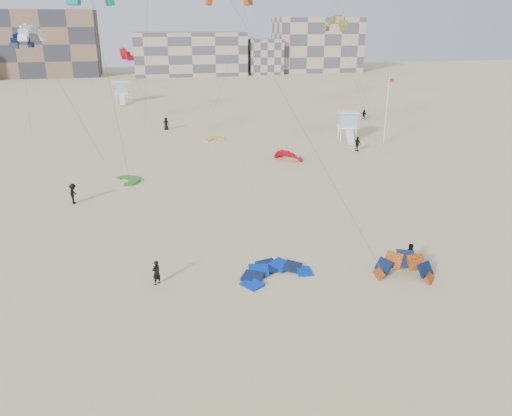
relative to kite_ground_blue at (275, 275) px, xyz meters
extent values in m
plane|color=beige|center=(-4.03, -3.46, 0.00)|extent=(320.00, 320.00, 0.00)
imported|color=black|center=(-7.50, 0.45, 0.81)|extent=(0.70, 0.66, 1.62)
imported|color=black|center=(9.03, -0.87, 0.87)|extent=(1.03, 0.92, 1.73)
imported|color=black|center=(-14.35, 16.88, 0.93)|extent=(0.86, 1.29, 1.86)
imported|color=black|center=(18.02, 29.23, 0.93)|extent=(0.91, 1.18, 1.86)
imported|color=black|center=(-4.78, 47.44, 0.93)|extent=(0.95, 0.66, 1.85)
imported|color=black|center=(27.68, 49.32, 0.78)|extent=(1.06, 1.49, 1.55)
cylinder|color=#3F3F3F|center=(-10.17, 17.33, 9.18)|extent=(1.73, 0.73, 16.35)
cylinder|color=#3F3F3F|center=(3.45, 9.36, 9.30)|extent=(5.27, 24.92, 16.61)
cylinder|color=#3F3F3F|center=(-15.21, 27.94, 7.57)|extent=(5.54, 0.33, 13.14)
cylinder|color=#3F3F3F|center=(-6.87, 41.37, 11.64)|extent=(2.03, 7.50, 21.29)
cylinder|color=#3F3F3F|center=(17.36, 28.98, 7.93)|extent=(2.72, 9.45, 13.87)
cylinder|color=#3F3F3F|center=(23.33, 47.29, 12.07)|extent=(8.78, 1.03, 22.15)
cylinder|color=#3F3F3F|center=(-22.47, 42.92, 6.90)|extent=(0.28, 2.03, 11.80)
cylinder|color=#3F3F3F|center=(6.05, 52.25, 10.19)|extent=(6.94, 2.09, 18.39)
cylinder|color=#3F3F3F|center=(-8.42, 57.40, 5.58)|extent=(3.16, 0.44, 9.16)
cube|color=white|center=(19.30, 35.84, 1.75)|extent=(3.12, 3.12, 0.13)
cube|color=#93B4C9|center=(19.30, 35.84, 2.75)|extent=(2.56, 2.56, 1.87)
cube|color=white|center=(19.30, 35.84, 3.76)|extent=(3.23, 3.23, 0.15)
cube|color=white|center=(19.30, 33.31, 0.84)|extent=(1.48, 2.80, 1.55)
cube|color=white|center=(-12.03, 75.94, 1.86)|extent=(2.83, 2.83, 0.14)
cube|color=#93B4C9|center=(-12.03, 75.94, 2.92)|extent=(2.32, 2.32, 1.98)
cube|color=white|center=(-12.03, 75.94, 3.99)|extent=(2.93, 2.93, 0.16)
cube|color=white|center=(-12.03, 73.26, 0.89)|extent=(1.04, 2.83, 1.64)
cylinder|color=white|center=(23.18, 32.48, 4.38)|extent=(0.11, 0.11, 8.76)
cube|color=#B12617|center=(23.50, 32.48, 8.21)|extent=(0.66, 0.02, 0.44)
cube|color=brown|center=(-34.03, 130.54, 9.00)|extent=(28.00, 14.00, 18.00)
cube|color=tan|center=(5.97, 126.54, 6.00)|extent=(32.00, 16.00, 12.00)
cube|color=tan|center=(45.97, 128.54, 8.00)|extent=(26.00, 14.00, 16.00)
cube|color=tan|center=(27.97, 124.54, 5.00)|extent=(10.00, 10.00, 10.00)
camera|label=1|loc=(-7.24, -27.76, 15.56)|focal=35.00mm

